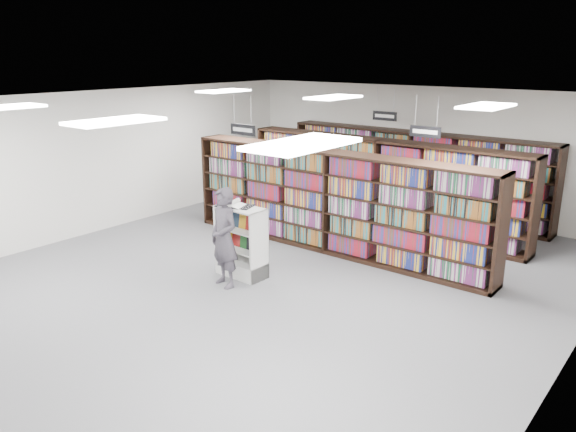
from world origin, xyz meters
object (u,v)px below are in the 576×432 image
Objects in this scene: bookshelf_row_near at (331,202)px; open_book at (235,204)px; shopper at (224,238)px; endcap_display at (243,252)px.

bookshelf_row_near is 2.29m from open_book.
bookshelf_row_near reaches higher than open_book.
open_book is at bearing 127.74° from shopper.
endcap_display is (-0.51, -2.15, -0.59)m from bookshelf_row_near.
bookshelf_row_near is at bearing 95.03° from shopper.
shopper is (0.23, -0.52, -0.46)m from open_book.
shopper is at bearing -98.84° from bookshelf_row_near.
bookshelf_row_near is at bearing 78.35° from endcap_display.
shopper is at bearing -82.54° from open_book.
shopper reaches higher than open_book.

